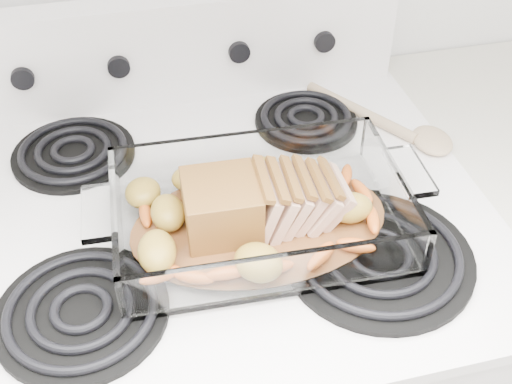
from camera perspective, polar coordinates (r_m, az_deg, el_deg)
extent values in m
cube|color=white|center=(0.93, -3.87, -1.44)|extent=(0.78, 0.67, 0.02)
cube|color=white|center=(1.11, -7.05, 12.48)|extent=(0.76, 0.06, 0.18)
cylinder|color=black|center=(0.81, -15.20, -10.34)|extent=(0.21, 0.21, 0.01)
cylinder|color=black|center=(0.86, 10.79, -5.73)|extent=(0.25, 0.25, 0.01)
cylinder|color=black|center=(1.05, -15.89, 3.27)|extent=(0.19, 0.19, 0.01)
cylinder|color=black|center=(1.08, 4.44, 6.35)|extent=(0.17, 0.17, 0.01)
cylinder|color=black|center=(1.09, -20.03, 9.56)|extent=(0.04, 0.02, 0.04)
cylinder|color=black|center=(1.08, -12.13, 10.93)|extent=(0.04, 0.02, 0.04)
cylinder|color=black|center=(1.10, -1.54, 12.42)|extent=(0.04, 0.02, 0.04)
cylinder|color=black|center=(1.14, 6.05, 13.23)|extent=(0.04, 0.02, 0.04)
cube|color=white|center=(0.87, 0.31, -3.02)|extent=(0.38, 0.25, 0.01)
cube|color=white|center=(0.76, 2.55, -7.22)|extent=(0.38, 0.01, 0.07)
cube|color=white|center=(0.94, -1.48, 3.62)|extent=(0.38, 0.01, 0.07)
cube|color=white|center=(0.83, -12.21, -3.29)|extent=(0.01, 0.25, 0.07)
cube|color=white|center=(0.90, 11.91, 0.70)|extent=(0.01, 0.25, 0.07)
cylinder|color=brown|center=(0.87, 0.32, -2.73)|extent=(0.22, 0.22, 0.00)
cube|color=brown|center=(0.83, -3.06, -1.47)|extent=(0.10, 0.10, 0.08)
cube|color=#E0AB83|center=(0.84, 0.63, -0.98)|extent=(0.04, 0.09, 0.07)
cube|color=#E0AB83|center=(0.85, 1.83, -0.85)|extent=(0.04, 0.09, 0.07)
cube|color=#E0AB83|center=(0.85, 3.03, -0.72)|extent=(0.04, 0.09, 0.07)
cube|color=#E0AB83|center=(0.86, 4.20, -0.59)|extent=(0.04, 0.09, 0.06)
cube|color=#E0AB83|center=(0.86, 5.37, -0.46)|extent=(0.05, 0.08, 0.06)
cube|color=#E0AB83|center=(0.87, 6.51, -0.33)|extent=(0.05, 0.08, 0.06)
ellipsoid|color=orange|center=(0.80, -7.52, -7.27)|extent=(0.05, 0.02, 0.02)
ellipsoid|color=orange|center=(0.84, 8.22, -4.43)|extent=(0.05, 0.02, 0.02)
ellipsoid|color=orange|center=(0.91, 8.51, -0.19)|extent=(0.05, 0.02, 0.02)
ellipsoid|color=orange|center=(0.88, -9.10, -2.28)|extent=(0.05, 0.02, 0.02)
ellipsoid|color=#B18928|center=(0.89, -9.43, -0.33)|extent=(0.06, 0.05, 0.04)
ellipsoid|color=#B18928|center=(0.91, 0.25, 1.60)|extent=(0.06, 0.05, 0.04)
ellipsoid|color=#B18928|center=(0.87, 7.72, -1.45)|extent=(0.06, 0.05, 0.04)
cylinder|color=tan|center=(1.10, 9.25, 7.08)|extent=(0.13, 0.20, 0.02)
ellipsoid|color=tan|center=(1.06, 15.39, 4.45)|extent=(0.06, 0.08, 0.02)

